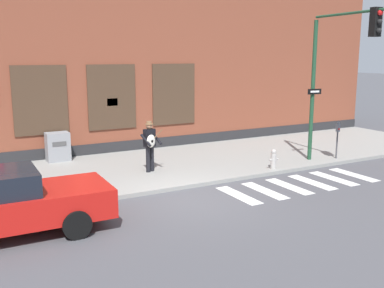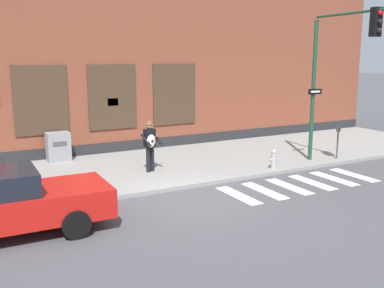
{
  "view_description": "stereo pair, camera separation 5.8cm",
  "coord_description": "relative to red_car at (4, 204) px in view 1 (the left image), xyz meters",
  "views": [
    {
      "loc": [
        -5.81,
        -10.74,
        4.05
      ],
      "look_at": [
        0.75,
        1.3,
        1.33
      ],
      "focal_mm": 42.0,
      "sensor_mm": 36.0,
      "label": 1
    },
    {
      "loc": [
        -5.76,
        -10.76,
        4.05
      ],
      "look_at": [
        0.75,
        1.3,
        1.33
      ],
      "focal_mm": 42.0,
      "sensor_mm": 36.0,
      "label": 2
    }
  ],
  "objects": [
    {
      "name": "utility_box",
      "position": [
        2.58,
        6.5,
        -0.11
      ],
      "size": [
        0.85,
        0.64,
        1.07
      ],
      "color": "gray",
      "rests_on": "sidewalk"
    },
    {
      "name": "building_backdrop",
      "position": [
        4.91,
        8.94,
        3.68
      ],
      "size": [
        28.0,
        4.06,
        8.92
      ],
      "color": "brown",
      "rests_on": "ground"
    },
    {
      "name": "traffic_light",
      "position": [
        10.98,
        0.94,
        3.06
      ],
      "size": [
        0.67,
        3.16,
        5.36
      ],
      "color": "#1E472D",
      "rests_on": "sidewalk"
    },
    {
      "name": "busker",
      "position": [
        4.98,
        3.3,
        0.34
      ],
      "size": [
        0.78,
        0.65,
        1.74
      ],
      "color": "black",
      "rests_on": "sidewalk"
    },
    {
      "name": "crosswalk",
      "position": [
        8.73,
        -0.03,
        -0.76
      ],
      "size": [
        5.2,
        1.9,
        0.01
      ],
      "color": "silver",
      "rests_on": "ground"
    },
    {
      "name": "fire_hydrant",
      "position": [
        8.95,
        1.62,
        -0.3
      ],
      "size": [
        0.38,
        0.2,
        0.7
      ],
      "color": "#B2ADA8",
      "rests_on": "sidewalk"
    },
    {
      "name": "red_car",
      "position": [
        0.0,
        0.0,
        0.0
      ],
      "size": [
        4.63,
        2.04,
        1.53
      ],
      "color": "red",
      "rests_on": "ground"
    },
    {
      "name": "sidewalk",
      "position": [
        4.91,
        4.11,
        -0.71
      ],
      "size": [
        28.0,
        5.68,
        0.12
      ],
      "color": "gray",
      "rests_on": "ground"
    },
    {
      "name": "ground_plane",
      "position": [
        4.91,
        0.27,
        -0.77
      ],
      "size": [
        160.0,
        160.0,
        0.0
      ],
      "primitive_type": "plane",
      "color": "#4C4C51"
    },
    {
      "name": "parking_meter",
      "position": [
        12.11,
        1.73,
        0.3
      ],
      "size": [
        0.13,
        0.11,
        1.44
      ],
      "color": "#47474C",
      "rests_on": "sidewalk"
    }
  ]
}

